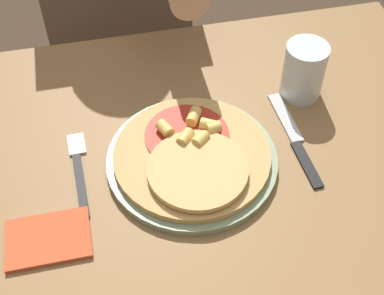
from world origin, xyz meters
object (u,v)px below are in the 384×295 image
(dining_table, at_px, (208,227))
(plate, at_px, (192,160))
(drinking_glass, at_px, (304,71))
(knife, at_px, (295,140))
(fork, at_px, (79,168))
(pizza, at_px, (193,156))

(dining_table, distance_m, plate, 0.14)
(drinking_glass, bearing_deg, dining_table, -140.45)
(plate, relative_size, knife, 1.28)
(fork, bearing_deg, knife, -2.73)
(dining_table, relative_size, pizza, 3.77)
(dining_table, distance_m, knife, 0.22)
(fork, bearing_deg, dining_table, -22.10)
(pizza, bearing_deg, fork, 169.87)
(plate, xyz_separation_m, pizza, (0.00, -0.00, 0.02))
(knife, height_order, drinking_glass, drinking_glass)
(dining_table, distance_m, drinking_glass, 0.33)
(plate, relative_size, fork, 1.61)
(dining_table, xyz_separation_m, plate, (-0.02, 0.05, 0.13))
(drinking_glass, bearing_deg, knife, -112.94)
(plate, height_order, drinking_glass, drinking_glass)
(plate, distance_m, drinking_glass, 0.27)
(dining_table, height_order, pizza, pizza)
(plate, bearing_deg, pizza, -82.14)
(dining_table, relative_size, plate, 3.44)
(knife, xyz_separation_m, drinking_glass, (0.05, 0.11, 0.05))
(pizza, relative_size, drinking_glass, 2.42)
(knife, bearing_deg, fork, 177.27)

